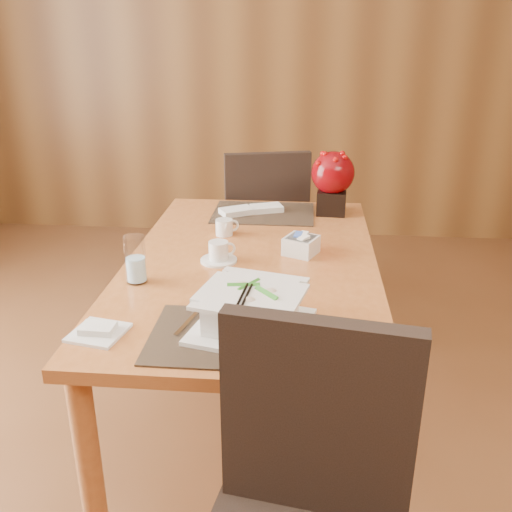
# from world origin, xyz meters

# --- Properties ---
(back_wall) EXTENTS (5.00, 0.02, 2.80)m
(back_wall) POSITION_xyz_m (0.00, 3.00, 1.40)
(back_wall) COLOR brown
(back_wall) RESTS_ON ground
(dining_table) EXTENTS (0.90, 1.50, 0.75)m
(dining_table) POSITION_xyz_m (0.00, 0.60, 0.65)
(dining_table) COLOR #B36631
(dining_table) RESTS_ON ground
(placemat_near) EXTENTS (0.45, 0.33, 0.01)m
(placemat_near) POSITION_xyz_m (0.00, 0.05, 0.75)
(placemat_near) COLOR black
(placemat_near) RESTS_ON dining_table
(placemat_far) EXTENTS (0.45, 0.33, 0.01)m
(placemat_far) POSITION_xyz_m (0.00, 1.15, 0.75)
(placemat_far) COLOR black
(placemat_far) RESTS_ON dining_table
(soup_setting) EXTENTS (0.36, 0.36, 0.12)m
(soup_setting) POSITION_xyz_m (0.05, 0.09, 0.81)
(soup_setting) COLOR silver
(soup_setting) RESTS_ON dining_table
(coffee_cup) EXTENTS (0.13, 0.13, 0.08)m
(coffee_cup) POSITION_xyz_m (-0.12, 0.58, 0.78)
(coffee_cup) COLOR silver
(coffee_cup) RESTS_ON dining_table
(water_glass) EXTENTS (0.09, 0.09, 0.16)m
(water_glass) POSITION_xyz_m (-0.36, 0.38, 0.83)
(water_glass) COLOR silver
(water_glass) RESTS_ON dining_table
(creamer_jug) EXTENTS (0.12, 0.12, 0.06)m
(creamer_jug) POSITION_xyz_m (-0.14, 0.86, 0.78)
(creamer_jug) COLOR silver
(creamer_jug) RESTS_ON dining_table
(sugar_caddy) EXTENTS (0.15, 0.15, 0.07)m
(sugar_caddy) POSITION_xyz_m (0.18, 0.68, 0.78)
(sugar_caddy) COLOR silver
(sugar_caddy) RESTS_ON dining_table
(berry_decor) EXTENTS (0.19, 0.19, 0.28)m
(berry_decor) POSITION_xyz_m (0.30, 1.19, 0.91)
(berry_decor) COLOR black
(berry_decor) RESTS_ON dining_table
(napkins_far) EXTENTS (0.30, 0.21, 0.03)m
(napkins_far) POSITION_xyz_m (-0.04, 1.15, 0.77)
(napkins_far) COLOR silver
(napkins_far) RESTS_ON dining_table
(bread_plate) EXTENTS (0.16, 0.16, 0.01)m
(bread_plate) POSITION_xyz_m (-0.37, 0.03, 0.75)
(bread_plate) COLOR silver
(bread_plate) RESTS_ON dining_table
(far_chair) EXTENTS (0.54, 0.54, 0.96)m
(far_chair) POSITION_xyz_m (-0.03, 1.57, 0.54)
(far_chair) COLOR black
(far_chair) RESTS_ON ground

